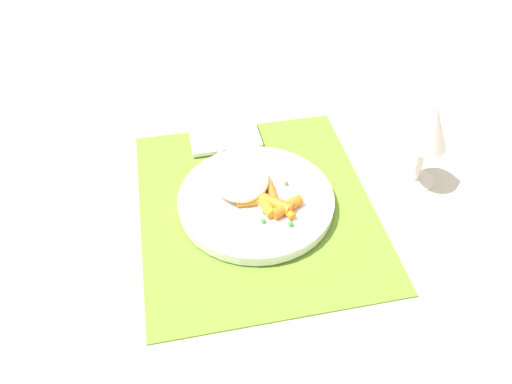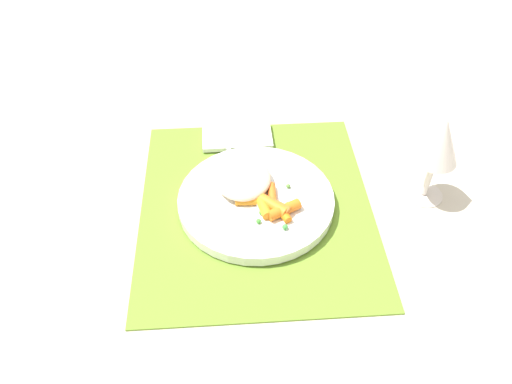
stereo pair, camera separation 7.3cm
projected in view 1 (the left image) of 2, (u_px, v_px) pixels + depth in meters
ground_plane at (256, 207)px, 0.80m from camera, size 2.40×2.40×0.00m
placemat at (256, 205)px, 0.80m from camera, size 0.42×0.37×0.01m
plate at (256, 200)px, 0.79m from camera, size 0.25×0.25×0.02m
rice_mound at (241, 179)px, 0.79m from camera, size 0.10×0.09×0.03m
carrot_portion at (275, 204)px, 0.77m from camera, size 0.08×0.10×0.02m
pea_scatter at (268, 205)px, 0.77m from camera, size 0.09×0.08×0.01m
fork at (247, 184)px, 0.80m from camera, size 0.19×0.07×0.01m
wine_glass at (430, 129)px, 0.77m from camera, size 0.07×0.07×0.15m
napkin at (225, 139)px, 0.91m from camera, size 0.07×0.13×0.01m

